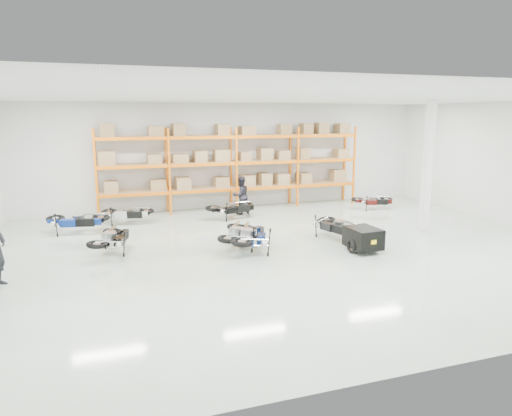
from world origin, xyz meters
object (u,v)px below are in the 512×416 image
object	(u,v)px
moto_black_far_left	(112,235)
moto_back_c	(232,205)
trailer	(363,238)
moto_touring_right	(337,222)
moto_back_b	(127,210)
moto_silver_left	(239,230)
moto_blue_centre	(252,232)
person_back	(241,195)
moto_back_a	(76,217)
moto_back_d	(373,198)

from	to	relation	value
moto_black_far_left	moto_back_c	xyz separation A→B (m)	(4.56, 3.27, 0.01)
trailer	moto_back_c	distance (m)	6.11
moto_touring_right	moto_back_b	distance (m)	7.78
moto_silver_left	moto_black_far_left	bearing A→B (deg)	15.05
moto_blue_centre	moto_black_far_left	world-z (taller)	moto_blue_centre
person_back	moto_touring_right	bearing A→B (deg)	92.65
moto_silver_left	moto_touring_right	distance (m)	3.34
moto_touring_right	moto_back_b	bearing A→B (deg)	130.94
moto_back_a	moto_back_c	bearing A→B (deg)	-72.10
trailer	moto_back_b	bearing A→B (deg)	134.05
moto_touring_right	person_back	size ratio (longest dim) A/B	1.14
moto_back_a	moto_back_d	bearing A→B (deg)	-75.64
moto_back_c	moto_back_d	distance (m)	6.27
moto_silver_left	moto_back_d	world-z (taller)	moto_silver_left
trailer	moto_back_a	distance (m)	9.61
moto_silver_left	moto_back_d	xyz separation A→B (m)	(7.14, 3.78, -0.07)
moto_black_far_left	moto_back_d	world-z (taller)	moto_black_far_left
moto_touring_right	moto_back_b	world-z (taller)	moto_touring_right
moto_blue_centre	person_back	size ratio (longest dim) A/B	1.23
moto_back_b	person_back	world-z (taller)	person_back
person_back	moto_black_far_left	bearing A→B (deg)	18.07
trailer	person_back	world-z (taller)	person_back
trailer	moto_back_d	xyz separation A→B (m)	(3.80, 5.40, 0.05)
moto_silver_left	trailer	distance (m)	3.72
moto_back_d	moto_back_a	bearing A→B (deg)	105.61
moto_back_b	person_back	size ratio (longest dim) A/B	1.08
trailer	person_back	bearing A→B (deg)	103.75
moto_silver_left	moto_back_b	size ratio (longest dim) A/B	1.07
moto_back_c	moto_back_d	bearing A→B (deg)	-103.72
moto_blue_centre	moto_silver_left	bearing A→B (deg)	-41.81
moto_black_far_left	moto_back_c	bearing A→B (deg)	-126.32
trailer	moto_back_b	xyz separation A→B (m)	(-6.45, 5.96, 0.09)
trailer	moto_back_a	world-z (taller)	moto_back_a
moto_touring_right	moto_back_a	xyz separation A→B (m)	(-8.16, 3.48, 0.02)
moto_back_a	moto_back_c	size ratio (longest dim) A/B	1.06
moto_blue_centre	moto_silver_left	xyz separation A→B (m)	(-0.25, 0.48, -0.04)
moto_blue_centre	moto_back_b	world-z (taller)	moto_blue_centre
moto_blue_centre	person_back	xyz separation A→B (m)	(1.19, 5.13, 0.19)
moto_back_c	moto_back_d	world-z (taller)	moto_back_c
moto_blue_centre	moto_back_c	bearing A→B (deg)	-77.10
moto_back_c	moto_back_a	bearing A→B (deg)	83.04
moto_black_far_left	moto_back_d	bearing A→B (deg)	-146.03
moto_black_far_left	moto_back_c	size ratio (longest dim) A/B	0.99
moto_back_a	moto_touring_right	bearing A→B (deg)	-100.30
trailer	person_back	size ratio (longest dim) A/B	1.11
moto_black_far_left	moto_touring_right	distance (m)	7.07
moto_back_a	moto_silver_left	bearing A→B (deg)	-112.88
moto_black_far_left	moto_back_b	bearing A→B (deg)	-81.14
moto_back_b	moto_black_far_left	bearing A→B (deg)	-175.07
moto_back_d	moto_back_c	bearing A→B (deg)	102.39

